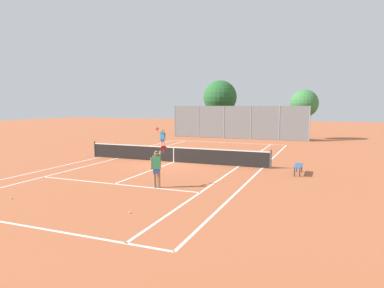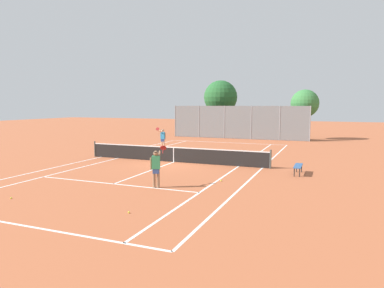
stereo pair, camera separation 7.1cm
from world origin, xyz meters
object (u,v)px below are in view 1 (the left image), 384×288
tennis_net (174,154)px  courtside_bench (298,166)px  loose_tennis_ball_3 (222,181)px  tree_behind_left (221,98)px  loose_tennis_ball_0 (130,212)px  loose_tennis_ball_2 (11,198)px  loose_tennis_ball_1 (221,149)px  player_near_side (157,166)px  tree_behind_right (304,104)px  player_far_left (162,138)px

tennis_net → courtside_bench: bearing=-7.9°
loose_tennis_ball_3 → tree_behind_left: 25.11m
tennis_net → loose_tennis_ball_0: (2.91, -9.75, -0.48)m
loose_tennis_ball_0 → loose_tennis_ball_2: same height
loose_tennis_ball_1 → loose_tennis_ball_0: bearing=-83.4°
tennis_net → loose_tennis_ball_1: tennis_net is taller
player_near_side → tree_behind_left: 26.54m
player_near_side → loose_tennis_ball_1: (-1.08, 12.93, -0.89)m
player_near_side → tree_behind_right: (4.37, 24.25, 2.69)m
tree_behind_left → tree_behind_right: 9.57m
player_near_side → tree_behind_right: size_ratio=0.35×
loose_tennis_ball_0 → tree_behind_right: bearing=82.7°
player_near_side → player_far_left: (-5.56, 11.65, 0.00)m
loose_tennis_ball_2 → tree_behind_left: bearing=91.5°
player_far_left → loose_tennis_ball_1: (4.49, 1.28, -0.89)m
loose_tennis_ball_0 → tree_behind_right: (3.55, 27.72, 3.58)m
player_far_left → loose_tennis_ball_3: size_ratio=26.88×
loose_tennis_ball_0 → loose_tennis_ball_2: bearing=-178.1°
loose_tennis_ball_2 → player_far_left: bearing=94.8°
player_far_left → loose_tennis_ball_2: 15.38m
player_far_left → tree_behind_right: bearing=51.7°
tennis_net → loose_tennis_ball_1: 6.75m
player_far_left → loose_tennis_ball_1: 4.75m
tennis_net → player_near_side: bearing=-71.5°
loose_tennis_ball_3 → tree_behind_right: 22.44m
player_far_left → tennis_net: bearing=-57.2°
tennis_net → tree_behind_left: 20.15m
loose_tennis_ball_1 → courtside_bench: bearing=-49.8°
tennis_net → loose_tennis_ball_2: size_ratio=181.82×
player_far_left → loose_tennis_ball_0: player_far_left is taller
loose_tennis_ball_1 → loose_tennis_ball_3: (3.32, -10.74, 0.00)m
player_near_side → courtside_bench: (5.42, 5.23, -0.52)m
courtside_bench → loose_tennis_ball_3: bearing=-136.3°
loose_tennis_ball_3 → tree_behind_left: size_ratio=0.01×
loose_tennis_ball_3 → courtside_bench: courtside_bench is taller
player_near_side → courtside_bench: size_ratio=1.18×
courtside_bench → tree_behind_right: tree_behind_right is taller
loose_tennis_ball_3 → player_far_left: bearing=129.5°
tree_behind_right → tennis_net: bearing=-109.8°
courtside_bench → tree_behind_left: size_ratio=0.24×
tennis_net → courtside_bench: tennis_net is taller
loose_tennis_ball_1 → player_near_side: bearing=-85.2°
tennis_net → tree_behind_right: tree_behind_right is taller
loose_tennis_ball_1 → tree_behind_right: bearing=64.3°
player_far_left → tree_behind_right: size_ratio=0.35×
player_far_left → courtside_bench: bearing=-30.3°
tree_behind_right → loose_tennis_ball_1: bearing=-115.7°
player_near_side → tree_behind_left: (-5.04, 25.84, 3.40)m
tennis_net → courtside_bench: size_ratio=8.00×
loose_tennis_ball_2 → loose_tennis_ball_3: size_ratio=1.00×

